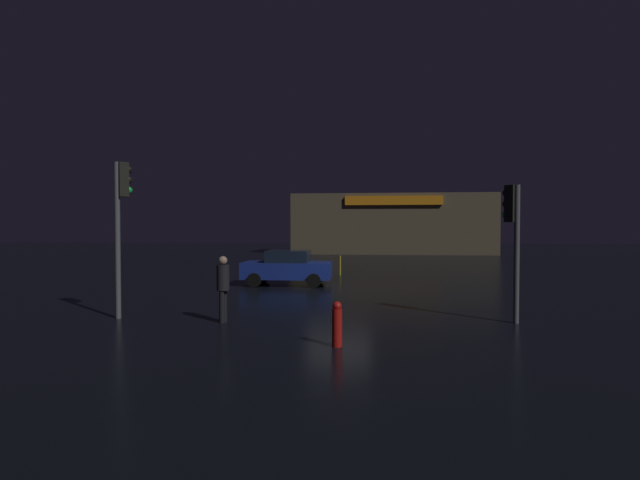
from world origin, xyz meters
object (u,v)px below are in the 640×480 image
object	(u,v)px
store_building	(392,224)
car_near	(288,267)
pedestrian	(223,284)
traffic_signal_opposite	(513,226)
fire_hydrant	(337,324)
traffic_signal_main	(121,209)

from	to	relation	value
store_building	car_near	size ratio (longest dim) A/B	5.00
pedestrian	car_near	bearing A→B (deg)	87.75
traffic_signal_opposite	pedestrian	distance (m)	7.95
store_building	car_near	distance (m)	27.78
traffic_signal_opposite	car_near	size ratio (longest dim) A/B	0.95
car_near	fire_hydrant	xyz separation A→B (m)	(2.90, -10.63, -0.31)
traffic_signal_main	pedestrian	distance (m)	3.66
traffic_signal_main	pedestrian	bearing A→B (deg)	-5.68
traffic_signal_main	fire_hydrant	size ratio (longest dim) A/B	4.51
traffic_signal_opposite	store_building	bearing A→B (deg)	92.46
traffic_signal_opposite	fire_hydrant	size ratio (longest dim) A/B	3.80
traffic_signal_main	fire_hydrant	world-z (taller)	traffic_signal_main
store_building	fire_hydrant	distance (m)	37.89
traffic_signal_main	fire_hydrant	xyz separation A→B (m)	(6.26, -2.57, -2.60)
store_building	traffic_signal_opposite	world-z (taller)	store_building
store_building	fire_hydrant	bearing A→B (deg)	-94.61
pedestrian	traffic_signal_opposite	bearing A→B (deg)	5.58
store_building	traffic_signal_opposite	size ratio (longest dim) A/B	5.27
pedestrian	fire_hydrant	world-z (taller)	pedestrian
store_building	fire_hydrant	size ratio (longest dim) A/B	20.03
traffic_signal_main	car_near	size ratio (longest dim) A/B	1.13
store_building	pedestrian	size ratio (longest dim) A/B	10.89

